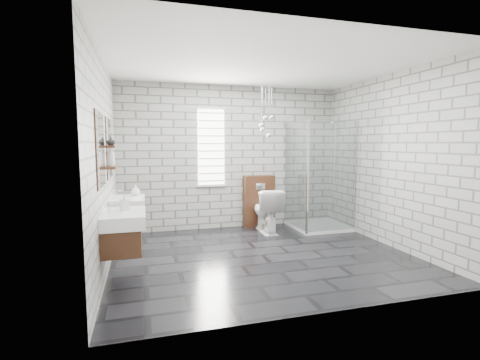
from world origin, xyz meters
name	(u,v)px	position (x,y,z in m)	size (l,w,h in m)	color
floor	(262,256)	(0.00, 0.00, -0.01)	(4.20, 3.60, 0.02)	black
ceiling	(264,64)	(0.00, 0.00, 2.71)	(4.20, 3.60, 0.02)	white
wall_back	(231,158)	(0.00, 1.81, 1.35)	(4.20, 0.02, 2.70)	#A7A7A1
wall_front	(329,173)	(0.00, -1.81, 1.35)	(4.20, 0.02, 2.70)	#A7A7A1
wall_left	(104,165)	(-2.11, 0.00, 1.35)	(0.02, 3.60, 2.70)	#A7A7A1
wall_right	(389,161)	(2.11, 0.00, 1.35)	(0.02, 3.60, 2.70)	#A7A7A1
vanity_left	(120,220)	(-1.91, -0.58, 0.76)	(0.47, 0.70, 1.57)	#452615
vanity_right	(125,204)	(-1.91, 0.50, 0.76)	(0.47, 0.70, 1.57)	#452615
shelf_lower	(111,168)	(-2.03, -0.05, 1.32)	(0.14, 0.30, 0.03)	#452615
shelf_upper	(110,147)	(-2.03, -0.05, 1.58)	(0.14, 0.30, 0.03)	#452615
window	(211,147)	(-0.40, 1.78, 1.55)	(0.56, 0.05, 1.48)	white
cistern_panel	(259,201)	(0.52, 1.70, 0.50)	(0.60, 0.20, 1.00)	#452615
flush_plate	(261,186)	(0.52, 1.60, 0.80)	(0.18, 0.01, 0.12)	silver
shower_enclosure	(317,203)	(1.50, 1.18, 0.50)	(1.00, 1.00, 2.03)	white
pendant_cluster	(266,124)	(0.53, 1.36, 1.97)	(0.33, 0.25, 0.98)	silver
toilet	(267,210)	(0.52, 1.26, 0.40)	(0.45, 0.79, 0.80)	white
soap_bottle_a	(125,202)	(-1.86, -0.47, 0.94)	(0.08, 0.08, 0.18)	#B2B2B2
soap_bottle_b	(135,190)	(-1.76, 0.68, 0.93)	(0.13, 0.13, 0.16)	#B2B2B2
soap_bottle_c	(111,157)	(-2.02, -0.06, 1.45)	(0.09, 0.09, 0.24)	#B2B2B2
vase	(111,141)	(-2.02, 0.01, 1.65)	(0.10, 0.10, 0.11)	#B2B2B2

